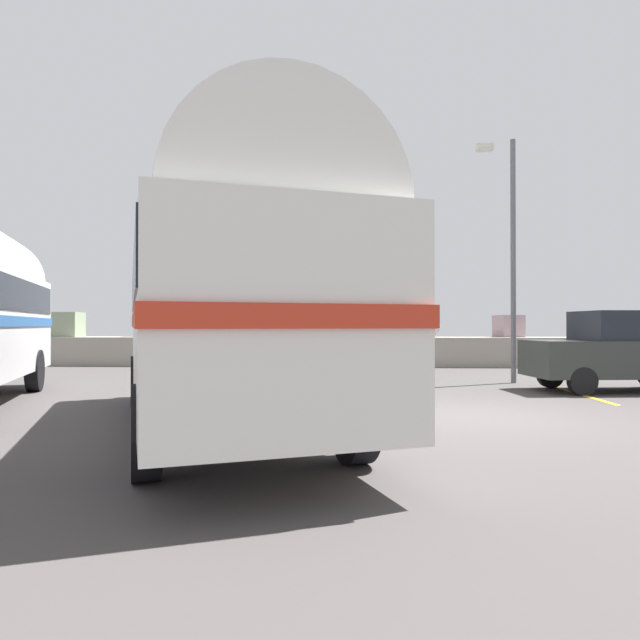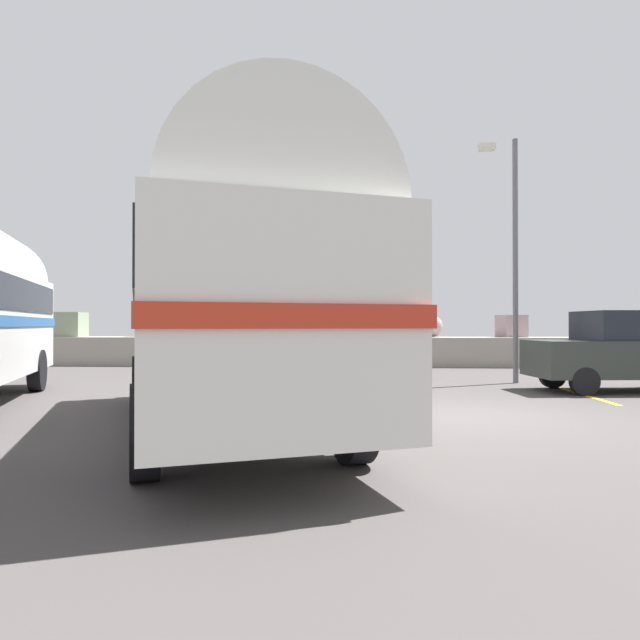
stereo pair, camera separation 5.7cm
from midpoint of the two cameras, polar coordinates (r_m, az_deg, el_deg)
The scene contains 5 objects.
ground at distance 10.07m, azimuth 15.18°, elevation -9.32°, with size 32.00×26.00×0.02m.
breakwater at distance 21.67m, azimuth 8.20°, elevation -2.83°, with size 31.36×2.05×2.35m.
vintage_coach at distance 8.58m, azimuth -9.86°, elevation 2.81°, with size 5.35×8.86×3.70m.
parked_car_nearest at distance 14.95m, azimuth 28.28°, elevation -2.68°, with size 4.25×2.11×1.86m.
lamp_post at distance 16.06m, azimuth 18.77°, elevation 7.04°, with size 0.95×0.52×6.50m.
Camera 2 is at (-2.05, -9.73, 1.55)m, focal length 31.89 mm.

